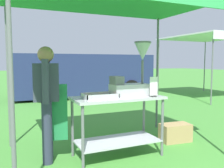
{
  "coord_description": "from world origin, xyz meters",
  "views": [
    {
      "loc": [
        -1.6,
        -1.91,
        1.4
      ],
      "look_at": [
        -0.1,
        1.44,
        1.06
      ],
      "focal_mm": 38.58,
      "sensor_mm": 36.0,
      "label": 1
    }
  ],
  "objects_px": {
    "vendor": "(47,98)",
    "van_navy": "(84,75)",
    "donut_cart": "(118,114)",
    "donut_tray": "(100,97)",
    "donut_fryer": "(133,76)",
    "neighbour_tent": "(210,38)",
    "menu_sign": "(154,88)",
    "stall_canopy": "(115,3)",
    "supply_crate": "(175,133)"
  },
  "relations": [
    {
      "from": "vendor",
      "to": "van_navy",
      "type": "height_order",
      "value": "van_navy"
    },
    {
      "from": "donut_fryer",
      "to": "menu_sign",
      "type": "relative_size",
      "value": 2.79
    },
    {
      "from": "donut_tray",
      "to": "supply_crate",
      "type": "distance_m",
      "value": 1.71
    },
    {
      "from": "donut_fryer",
      "to": "van_navy",
      "type": "xyz_separation_m",
      "value": [
        1.19,
        6.3,
        -0.31
      ]
    },
    {
      "from": "neighbour_tent",
      "to": "van_navy",
      "type": "bearing_deg",
      "value": 153.88
    },
    {
      "from": "donut_cart",
      "to": "van_navy",
      "type": "bearing_deg",
      "value": 77.06
    },
    {
      "from": "donut_cart",
      "to": "vendor",
      "type": "distance_m",
      "value": 1.03
    },
    {
      "from": "stall_canopy",
      "to": "vendor",
      "type": "bearing_deg",
      "value": 171.85
    },
    {
      "from": "donut_tray",
      "to": "vendor",
      "type": "height_order",
      "value": "vendor"
    },
    {
      "from": "van_navy",
      "to": "menu_sign",
      "type": "bearing_deg",
      "value": -98.42
    },
    {
      "from": "donut_fryer",
      "to": "vendor",
      "type": "relative_size",
      "value": 0.5
    },
    {
      "from": "donut_cart",
      "to": "donut_tray",
      "type": "relative_size",
      "value": 2.83
    },
    {
      "from": "stall_canopy",
      "to": "donut_cart",
      "type": "xyz_separation_m",
      "value": [
        -0.0,
        -0.1,
        -1.61
      ]
    },
    {
      "from": "donut_cart",
      "to": "supply_crate",
      "type": "height_order",
      "value": "donut_cart"
    },
    {
      "from": "menu_sign",
      "to": "van_navy",
      "type": "xyz_separation_m",
      "value": [
        0.96,
        6.5,
        -0.14
      ]
    },
    {
      "from": "neighbour_tent",
      "to": "donut_cart",
      "type": "bearing_deg",
      "value": -145.67
    },
    {
      "from": "menu_sign",
      "to": "neighbour_tent",
      "type": "distance_m",
      "value": 7.08
    },
    {
      "from": "menu_sign",
      "to": "vendor",
      "type": "height_order",
      "value": "vendor"
    },
    {
      "from": "supply_crate",
      "to": "donut_cart",
      "type": "bearing_deg",
      "value": -171.51
    },
    {
      "from": "donut_cart",
      "to": "van_navy",
      "type": "relative_size",
      "value": 0.24
    },
    {
      "from": "donut_tray",
      "to": "donut_fryer",
      "type": "bearing_deg",
      "value": 3.59
    },
    {
      "from": "donut_cart",
      "to": "donut_fryer",
      "type": "bearing_deg",
      "value": -1.84
    },
    {
      "from": "menu_sign",
      "to": "van_navy",
      "type": "bearing_deg",
      "value": 81.58
    },
    {
      "from": "donut_cart",
      "to": "van_navy",
      "type": "distance_m",
      "value": 6.46
    },
    {
      "from": "vendor",
      "to": "menu_sign",
      "type": "bearing_deg",
      "value": -17.12
    },
    {
      "from": "vendor",
      "to": "van_navy",
      "type": "distance_m",
      "value": 6.52
    },
    {
      "from": "donut_cart",
      "to": "supply_crate",
      "type": "distance_m",
      "value": 1.32
    },
    {
      "from": "stall_canopy",
      "to": "van_navy",
      "type": "distance_m",
      "value": 6.5
    },
    {
      "from": "stall_canopy",
      "to": "supply_crate",
      "type": "distance_m",
      "value": 2.42
    },
    {
      "from": "supply_crate",
      "to": "van_navy",
      "type": "xyz_separation_m",
      "value": [
        0.23,
        6.11,
        0.72
      ]
    },
    {
      "from": "neighbour_tent",
      "to": "stall_canopy",
      "type": "bearing_deg",
      "value": -146.33
    },
    {
      "from": "stall_canopy",
      "to": "donut_cart",
      "type": "height_order",
      "value": "stall_canopy"
    },
    {
      "from": "stall_canopy",
      "to": "supply_crate",
      "type": "relative_size",
      "value": 5.62
    },
    {
      "from": "donut_tray",
      "to": "donut_fryer",
      "type": "relative_size",
      "value": 0.58
    },
    {
      "from": "donut_tray",
      "to": "vendor",
      "type": "bearing_deg",
      "value": 157.37
    },
    {
      "from": "vendor",
      "to": "supply_crate",
      "type": "height_order",
      "value": "vendor"
    },
    {
      "from": "donut_tray",
      "to": "donut_fryer",
      "type": "xyz_separation_m",
      "value": [
        0.55,
        0.03,
        0.28
      ]
    },
    {
      "from": "menu_sign",
      "to": "neighbour_tent",
      "type": "bearing_deg",
      "value": 38.0
    },
    {
      "from": "stall_canopy",
      "to": "menu_sign",
      "type": "xyz_separation_m",
      "value": [
        0.48,
        -0.31,
        -1.23
      ]
    },
    {
      "from": "donut_cart",
      "to": "donut_tray",
      "type": "distance_m",
      "value": 0.41
    },
    {
      "from": "donut_cart",
      "to": "donut_fryer",
      "type": "relative_size",
      "value": 1.64
    },
    {
      "from": "stall_canopy",
      "to": "van_navy",
      "type": "bearing_deg",
      "value": 76.86
    },
    {
      "from": "menu_sign",
      "to": "donut_tray",
      "type": "bearing_deg",
      "value": 167.89
    },
    {
      "from": "donut_fryer",
      "to": "van_navy",
      "type": "relative_size",
      "value": 0.15
    },
    {
      "from": "donut_tray",
      "to": "vendor",
      "type": "xyz_separation_m",
      "value": [
        -0.67,
        0.28,
        -0.01
      ]
    },
    {
      "from": "menu_sign",
      "to": "supply_crate",
      "type": "height_order",
      "value": "menu_sign"
    },
    {
      "from": "vendor",
      "to": "supply_crate",
      "type": "xyz_separation_m",
      "value": [
        2.19,
        -0.06,
        -0.75
      ]
    },
    {
      "from": "donut_fryer",
      "to": "donut_cart",
      "type": "bearing_deg",
      "value": 178.16
    },
    {
      "from": "donut_tray",
      "to": "donut_fryer",
      "type": "distance_m",
      "value": 0.62
    },
    {
      "from": "menu_sign",
      "to": "vendor",
      "type": "relative_size",
      "value": 0.18
    }
  ]
}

